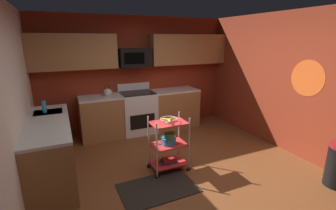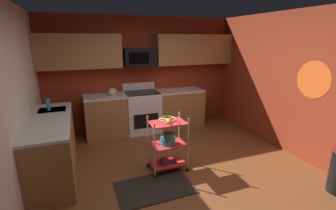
# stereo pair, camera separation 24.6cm
# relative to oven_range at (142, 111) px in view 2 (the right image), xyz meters

# --- Properties ---
(floor) EXTENTS (4.40, 4.80, 0.04)m
(floor) POSITION_rel_oven_range_xyz_m (0.11, -2.10, -0.50)
(floor) COLOR brown
(floor) RESTS_ON ground
(wall_back) EXTENTS (4.52, 0.06, 2.60)m
(wall_back) POSITION_rel_oven_range_xyz_m (0.11, 0.33, 0.82)
(wall_back) COLOR maroon
(wall_back) RESTS_ON ground
(wall_left) EXTENTS (0.06, 4.80, 2.60)m
(wall_left) POSITION_rel_oven_range_xyz_m (-2.12, -2.10, 0.82)
(wall_left) COLOR silver
(wall_left) RESTS_ON ground
(wall_right) EXTENTS (0.06, 4.80, 2.60)m
(wall_right) POSITION_rel_oven_range_xyz_m (2.34, -2.10, 0.82)
(wall_right) COLOR maroon
(wall_right) RESTS_ON ground
(wall_flower_decal) EXTENTS (0.00, 0.63, 0.63)m
(wall_flower_decal) POSITION_rel_oven_range_xyz_m (2.31, -2.36, 0.97)
(wall_flower_decal) COLOR #E5591E
(counter_run) EXTENTS (3.57, 2.52, 0.92)m
(counter_run) POSITION_rel_oven_range_xyz_m (-0.69, -0.53, -0.01)
(counter_run) COLOR #9E6B3D
(counter_run) RESTS_ON ground
(oven_range) EXTENTS (0.76, 0.65, 1.10)m
(oven_range) POSITION_rel_oven_range_xyz_m (0.00, 0.00, 0.00)
(oven_range) COLOR white
(oven_range) RESTS_ON ground
(upper_cabinets) EXTENTS (4.40, 0.33, 0.70)m
(upper_cabinets) POSITION_rel_oven_range_xyz_m (0.13, 0.13, 1.37)
(upper_cabinets) COLOR #9E6B3D
(microwave) EXTENTS (0.70, 0.39, 0.40)m
(microwave) POSITION_rel_oven_range_xyz_m (-0.00, 0.10, 1.22)
(microwave) COLOR black
(rolling_cart) EXTENTS (0.63, 0.39, 0.91)m
(rolling_cart) POSITION_rel_oven_range_xyz_m (-0.06, -1.83, -0.03)
(rolling_cart) COLOR silver
(rolling_cart) RESTS_ON ground
(fruit_bowl) EXTENTS (0.27, 0.27, 0.07)m
(fruit_bowl) POSITION_rel_oven_range_xyz_m (-0.06, -1.83, 0.40)
(fruit_bowl) COLOR silver
(fruit_bowl) RESTS_ON rolling_cart
(mixing_bowl_large) EXTENTS (0.25, 0.25, 0.11)m
(mixing_bowl_large) POSITION_rel_oven_range_xyz_m (-0.06, -1.83, 0.04)
(mixing_bowl_large) COLOR #338CBF
(mixing_bowl_large) RESTS_ON rolling_cart
(mixing_bowl_small) EXTENTS (0.18, 0.18, 0.08)m
(mixing_bowl_small) POSITION_rel_oven_range_xyz_m (-0.06, -1.87, 0.14)
(mixing_bowl_small) COLOR #387F4C
(mixing_bowl_small) RESTS_ON rolling_cart
(book_stack) EXTENTS (0.26, 0.18, 0.06)m
(book_stack) POSITION_rel_oven_range_xyz_m (-0.06, -1.83, -0.32)
(book_stack) COLOR #1E4C8C
(book_stack) RESTS_ON rolling_cart
(kettle) EXTENTS (0.21, 0.18, 0.26)m
(kettle) POSITION_rel_oven_range_xyz_m (-0.66, -0.00, 0.52)
(kettle) COLOR beige
(kettle) RESTS_ON counter_run
(dish_soap_bottle) EXTENTS (0.06, 0.06, 0.20)m
(dish_soap_bottle) POSITION_rel_oven_range_xyz_m (-1.84, -0.77, 0.54)
(dish_soap_bottle) COLOR #2D8CBF
(dish_soap_bottle) RESTS_ON counter_run
(floor_rug) EXTENTS (1.11, 0.72, 0.01)m
(floor_rug) POSITION_rel_oven_range_xyz_m (-0.43, -2.26, -0.47)
(floor_rug) COLOR black
(floor_rug) RESTS_ON ground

